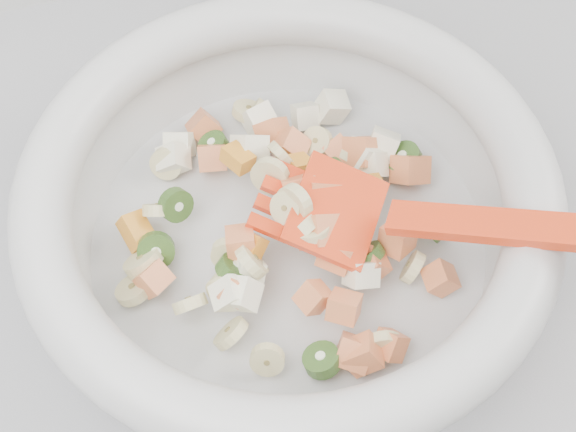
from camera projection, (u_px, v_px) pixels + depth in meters
name	position (u px, v px, depth m)	size (l,w,h in m)	color
counter	(258.00, 415.00, 0.99)	(2.00, 0.60, 0.90)	gray
mixing_bowl	(289.00, 209.00, 0.55)	(0.43, 0.36, 0.14)	silver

